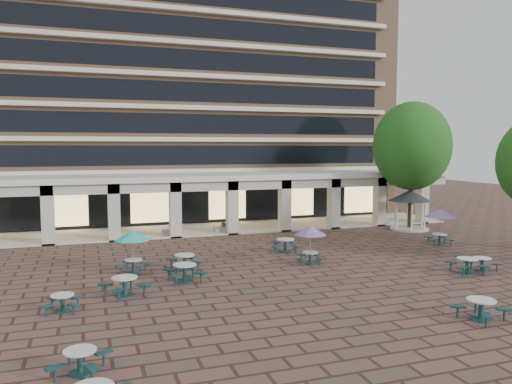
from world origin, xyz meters
TOP-DOWN VIEW (x-y plane):
  - ground at (0.00, 0.00)m, footprint 120.00×120.00m
  - apartment_building at (0.00, 25.47)m, footprint 40.00×15.50m
  - retail_arcade at (0.00, 14.80)m, footprint 42.00×6.60m
  - picnic_table_0 at (-8.40, -8.32)m, footprint 1.89×1.89m
  - picnic_table_2 at (5.79, -8.47)m, footprint 2.07×2.07m
  - picnic_table_3 at (11.51, -2.45)m, footprint 1.60×1.60m
  - picnic_table_4 at (-5.90, 3.09)m, footprint 1.89×1.89m
  - picnic_table_5 at (-6.62, -1.00)m, footprint 2.28×2.28m
  - picnic_table_6 at (3.61, 1.89)m, footprint 1.81×1.81m
  - picnic_table_7 at (10.33, -2.69)m, footprint 2.00×2.00m
  - picnic_table_8 at (-9.11, -2.32)m, footprint 1.66×1.66m
  - picnic_table_9 at (-3.71, 0.47)m, footprint 2.04×2.04m
  - picnic_table_11 at (14.00, 3.96)m, footprint 2.08×2.08m
  - picnic_table_12 at (-3.26, 2.85)m, footprint 1.89×1.89m
  - picnic_table_13 at (3.46, 5.18)m, footprint 2.17×2.17m
  - gazebo at (15.89, 9.84)m, footprint 3.33×3.33m
  - tree_east_c at (16.06, 10.02)m, footprint 6.01×6.01m
  - planter_left at (-2.24, 12.90)m, footprint 1.50×0.60m
  - planter_right at (1.64, 12.90)m, footprint 1.50×0.65m

SIDE VIEW (x-z plane):
  - ground at x=0.00m, z-range 0.00..0.00m
  - picnic_table_8 at x=-9.11m, z-range 0.07..0.74m
  - picnic_table_3 at x=11.51m, z-range 0.07..0.75m
  - picnic_table_0 at x=-8.40m, z-range 0.07..0.77m
  - planter_left at x=-2.24m, z-range -0.15..1.00m
  - planter_right at x=1.64m, z-range -0.14..1.05m
  - picnic_table_7 at x=10.33m, z-range 0.08..0.87m
  - picnic_table_2 at x=5.79m, z-range 0.08..0.87m
  - picnic_table_12 at x=-3.26m, z-range 0.08..0.87m
  - picnic_table_13 at x=3.46m, z-range 0.08..0.90m
  - picnic_table_5 at x=-6.62m, z-range 0.08..0.92m
  - picnic_table_9 at x=-3.71m, z-range 0.08..0.93m
  - picnic_table_6 at x=3.61m, z-range 0.73..2.82m
  - picnic_table_4 at x=-5.90m, z-range 0.76..2.95m
  - picnic_table_11 at x=14.00m, z-range 0.84..3.24m
  - gazebo at x=15.89m, z-range 0.78..3.88m
  - retail_arcade at x=0.00m, z-range 0.80..5.20m
  - tree_east_c at x=16.06m, z-range 1.54..11.54m
  - apartment_building at x=0.00m, z-range 0.00..25.20m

